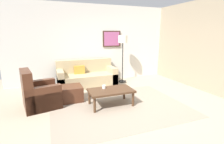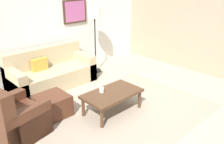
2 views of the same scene
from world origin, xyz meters
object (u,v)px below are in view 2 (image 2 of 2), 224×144
(ottoman, at_px, (53,105))
(cup, at_px, (102,90))
(armchair_leather, at_px, (12,121))
(couch_main, at_px, (50,73))
(coffee_table, at_px, (112,95))
(lamp_standing, at_px, (95,19))
(framed_artwork, at_px, (75,11))

(ottoman, bearing_deg, cup, -35.13)
(ottoman, height_order, cup, cup)
(cup, bearing_deg, armchair_leather, 166.69)
(couch_main, xyz_separation_m, coffee_table, (0.20, -1.93, 0.06))
(couch_main, bearing_deg, coffee_table, -84.01)
(couch_main, relative_size, lamp_standing, 1.14)
(couch_main, bearing_deg, ottoman, -118.51)
(lamp_standing, bearing_deg, couch_main, 176.71)
(lamp_standing, bearing_deg, armchair_leather, -154.88)
(coffee_table, bearing_deg, cup, 132.31)
(ottoman, xyz_separation_m, lamp_standing, (2.03, 1.17, 1.21))
(armchair_leather, distance_m, lamp_standing, 3.33)
(ottoman, height_order, lamp_standing, lamp_standing)
(coffee_table, relative_size, framed_artwork, 1.59)
(cup, distance_m, lamp_standing, 2.33)
(ottoman, relative_size, cup, 6.36)
(ottoman, xyz_separation_m, cup, (0.75, -0.53, 0.25))
(lamp_standing, bearing_deg, ottoman, -149.95)
(cup, height_order, framed_artwork, framed_artwork)
(ottoman, relative_size, lamp_standing, 0.33)
(cup, bearing_deg, coffee_table, -47.69)
(couch_main, relative_size, cup, 22.22)
(ottoman, distance_m, lamp_standing, 2.64)
(coffee_table, bearing_deg, ottoman, 142.68)
(cup, bearing_deg, framed_artwork, 64.69)
(coffee_table, distance_m, lamp_standing, 2.42)
(armchair_leather, bearing_deg, couch_main, 43.39)
(cup, bearing_deg, ottoman, 144.87)
(armchair_leather, distance_m, framed_artwork, 3.43)
(armchair_leather, height_order, coffee_table, armchair_leather)
(couch_main, relative_size, armchair_leather, 2.06)
(framed_artwork, bearing_deg, ottoman, -136.98)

